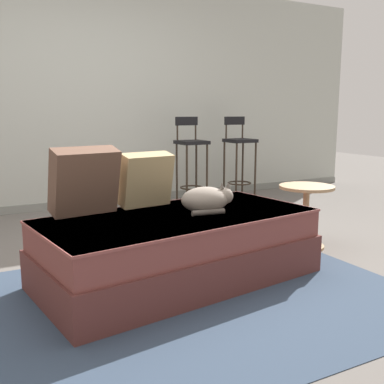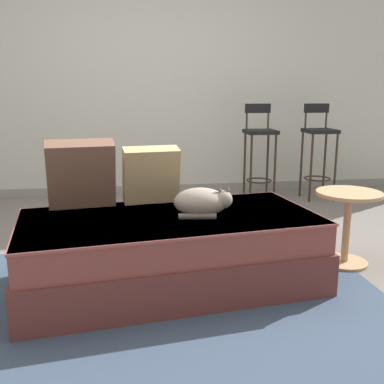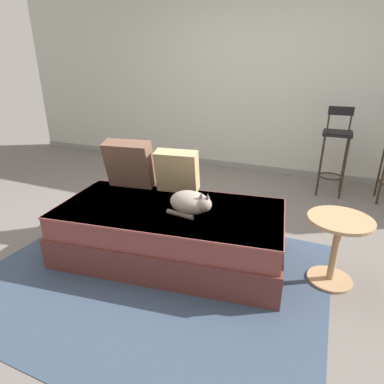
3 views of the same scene
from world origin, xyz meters
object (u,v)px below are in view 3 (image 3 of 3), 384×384
(side_table, at_px, (337,241))
(throw_pillow_corner, at_px, (130,164))
(throw_pillow_middle, at_px, (177,171))
(bar_stool_near_window, at_px, (336,145))
(couch, at_px, (170,232))
(cat, at_px, (191,203))

(side_table, bearing_deg, throw_pillow_corner, 176.84)
(throw_pillow_middle, distance_m, side_table, 1.37)
(throw_pillow_middle, height_order, bar_stool_near_window, bar_stool_near_window)
(couch, height_order, throw_pillow_corner, throw_pillow_corner)
(couch, xyz_separation_m, cat, (0.20, -0.03, 0.30))
(bar_stool_near_window, distance_m, side_table, 1.90)
(couch, bearing_deg, side_table, 7.98)
(side_table, bearing_deg, cat, -169.20)
(cat, bearing_deg, side_table, 10.80)
(cat, bearing_deg, bar_stool_near_window, 65.04)
(throw_pillow_corner, relative_size, side_table, 0.87)
(throw_pillow_corner, height_order, side_table, throw_pillow_corner)
(couch, height_order, bar_stool_near_window, bar_stool_near_window)
(couch, xyz_separation_m, throw_pillow_middle, (-0.09, 0.33, 0.41))
(couch, relative_size, side_table, 3.69)
(throw_pillow_corner, height_order, cat, throw_pillow_corner)
(throw_pillow_corner, bearing_deg, throw_pillow_middle, 7.98)
(cat, bearing_deg, couch, 172.65)
(throw_pillow_middle, relative_size, side_table, 0.75)
(cat, height_order, bar_stool_near_window, bar_stool_near_window)
(throw_pillow_middle, bearing_deg, side_table, -6.88)
(throw_pillow_corner, xyz_separation_m, side_table, (1.77, -0.10, -0.33))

